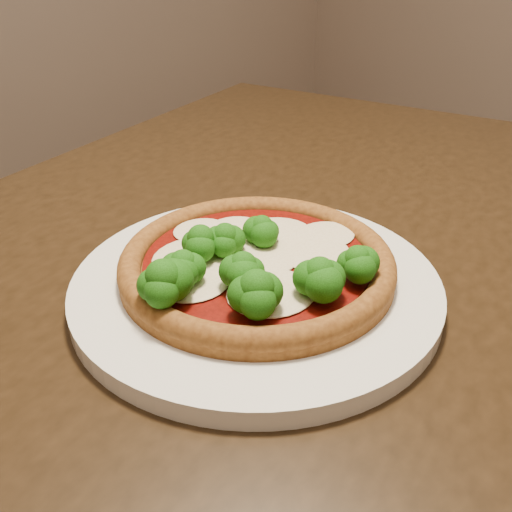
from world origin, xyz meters
TOP-DOWN VIEW (x-y plane):
  - dining_table at (-0.01, -0.10)m, footprint 1.47×1.25m
  - plate at (-0.06, -0.14)m, footprint 0.34×0.34m
  - pizza at (-0.06, -0.14)m, footprint 0.26×0.25m

SIDE VIEW (x-z plane):
  - dining_table at x=-0.01m, z-range 0.28..1.03m
  - plate at x=-0.06m, z-range 0.75..0.77m
  - pizza at x=-0.06m, z-range 0.75..0.81m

